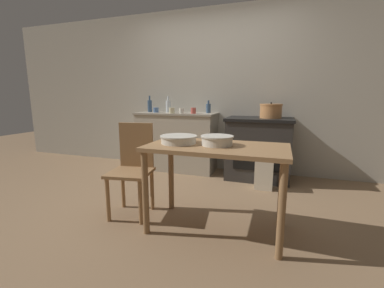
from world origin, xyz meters
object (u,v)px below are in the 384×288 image
object	(u,v)px
bottle_mid_left	(168,106)
bottle_far_left	(150,106)
mixing_bowl_large	(217,140)
mixing_bowl_small	(179,139)
work_table	(216,159)
cup_center_left	(181,111)
stove	(259,148)
stock_pot	(271,111)
flour_sack	(264,174)
cup_center_right	(172,111)
cup_center	(156,110)
bottle_left	(208,108)
chair	(133,166)
cup_mid_right	(193,111)

from	to	relation	value
bottle_mid_left	bottle_far_left	bearing A→B (deg)	-175.53
mixing_bowl_large	mixing_bowl_small	bearing A→B (deg)	-176.11
work_table	cup_center_left	world-z (taller)	cup_center_left
stove	bottle_mid_left	world-z (taller)	bottle_mid_left
stock_pot	cup_center_left	xyz separation A→B (m)	(-1.30, -0.11, -0.02)
flour_sack	stock_pot	xyz separation A→B (m)	(0.03, 0.44, 0.79)
cup_center_right	cup_center	bearing A→B (deg)	157.04
mixing_bowl_large	cup_center	size ratio (longest dim) A/B	3.34
bottle_left	bottle_mid_left	xyz separation A→B (m)	(-0.67, -0.05, 0.03)
chair	mixing_bowl_large	distance (m)	0.95
mixing_bowl_small	cup_center_right	size ratio (longest dim) A/B	3.79
flour_sack	cup_center	xyz separation A→B (m)	(-1.77, 0.45, 0.77)
stove	cup_center_right	bearing A→B (deg)	-174.10
work_table	bottle_far_left	distance (m)	2.39
chair	stock_pot	distance (m)	2.08
mixing_bowl_large	bottle_mid_left	size ratio (longest dim) A/B	1.08
stove	cup_center_right	world-z (taller)	cup_center_right
work_table	chair	distance (m)	0.90
work_table	stock_pot	world-z (taller)	stock_pot
bottle_left	cup_center_right	bearing A→B (deg)	-148.52
bottle_far_left	mixing_bowl_large	bearing A→B (deg)	-47.71
stock_pot	mixing_bowl_small	size ratio (longest dim) A/B	0.93
chair	cup_center_left	size ratio (longest dim) A/B	11.57
bottle_left	cup_center	size ratio (longest dim) A/B	2.29
stove	mixing_bowl_large	distance (m)	1.70
bottle_left	cup_center_left	world-z (taller)	bottle_left
flour_sack	mixing_bowl_large	world-z (taller)	mixing_bowl_large
bottle_left	stock_pot	bearing A→B (deg)	-10.09
mixing_bowl_large	cup_mid_right	xyz separation A→B (m)	(-0.75, 1.57, 0.16)
flour_sack	cup_center_right	world-z (taller)	cup_center_right
stock_pot	bottle_far_left	size ratio (longest dim) A/B	1.15
stock_pot	cup_center_left	distance (m)	1.30
work_table	mixing_bowl_large	size ratio (longest dim) A/B	4.23
bottle_mid_left	cup_center	xyz separation A→B (m)	(-0.17, -0.11, -0.06)
mixing_bowl_large	cup_center_left	distance (m)	1.79
cup_center	cup_mid_right	world-z (taller)	cup_mid_right
flour_sack	cup_center_right	distance (m)	1.65
work_table	bottle_far_left	bearing A→B (deg)	132.14
mixing_bowl_small	cup_center	xyz separation A→B (m)	(-1.07, 1.68, 0.16)
mixing_bowl_large	cup_center	distance (m)	2.18
cup_center_right	bottle_far_left	bearing A→B (deg)	155.23
cup_center_right	cup_mid_right	bearing A→B (deg)	10.97
stove	cup_mid_right	world-z (taller)	cup_mid_right
mixing_bowl_large	bottle_far_left	bearing A→B (deg)	132.29
bottle_far_left	cup_center_right	bearing A→B (deg)	-24.77
work_table	bottle_left	world-z (taller)	bottle_left
mixing_bowl_small	bottle_left	world-z (taller)	bottle_left
chair	bottle_left	size ratio (longest dim) A/B	4.73
chair	cup_center_left	world-z (taller)	cup_center_left
work_table	bottle_far_left	size ratio (longest dim) A/B	4.48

